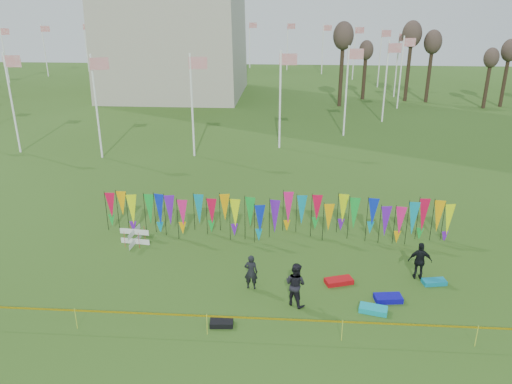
# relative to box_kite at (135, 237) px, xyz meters

# --- Properties ---
(ground) EXTENTS (160.00, 160.00, 0.00)m
(ground) POSITION_rel_box_kite_xyz_m (6.94, -5.48, -0.44)
(ground) COLOR #2B4B15
(ground) RESTS_ON ground
(flagpole_ring) EXTENTS (57.40, 56.16, 8.00)m
(flagpole_ring) POSITION_rel_box_kite_xyz_m (-7.06, 42.52, 3.56)
(flagpole_ring) COLOR white
(flagpole_ring) RESTS_ON ground
(banner_row) EXTENTS (18.64, 0.64, 2.28)m
(banner_row) POSITION_rel_box_kite_xyz_m (7.22, 1.44, 0.96)
(banner_row) COLOR black
(banner_row) RESTS_ON ground
(caution_tape_near) EXTENTS (26.00, 0.02, 0.90)m
(caution_tape_near) POSITION_rel_box_kite_xyz_m (6.72, -7.07, 0.34)
(caution_tape_near) COLOR yellow
(caution_tape_near) RESTS_ON ground
(box_kite) EXTENTS (0.79, 0.79, 0.87)m
(box_kite) POSITION_rel_box_kite_xyz_m (0.00, 0.00, 0.00)
(box_kite) COLOR red
(box_kite) RESTS_ON ground
(person_left) EXTENTS (0.61, 0.46, 1.62)m
(person_left) POSITION_rel_box_kite_xyz_m (6.30, -3.73, 0.37)
(person_left) COLOR black
(person_left) RESTS_ON ground
(person_mid) EXTENTS (1.09, 1.00, 1.91)m
(person_mid) POSITION_rel_box_kite_xyz_m (8.21, -4.83, 0.52)
(person_mid) COLOR black
(person_mid) RESTS_ON ground
(person_right) EXTENTS (1.08, 0.67, 1.78)m
(person_right) POSITION_rel_box_kite_xyz_m (13.79, -2.38, 0.45)
(person_right) COLOR black
(person_right) RESTS_ON ground
(kite_bag_turquoise) EXTENTS (1.21, 0.81, 0.22)m
(kite_bag_turquoise) POSITION_rel_box_kite_xyz_m (11.38, -5.15, -0.33)
(kite_bag_turquoise) COLOR #0CAABA
(kite_bag_turquoise) RESTS_ON ground
(kite_bag_blue) EXTENTS (1.19, 0.73, 0.24)m
(kite_bag_blue) POSITION_rel_box_kite_xyz_m (12.13, -4.30, -0.32)
(kite_bag_blue) COLOR #0E0AAB
(kite_bag_blue) RESTS_ON ground
(kite_bag_red) EXTENTS (1.33, 0.92, 0.22)m
(kite_bag_red) POSITION_rel_box_kite_xyz_m (10.17, -3.07, -0.33)
(kite_bag_red) COLOR red
(kite_bag_red) RESTS_ON ground
(kite_bag_black) EXTENTS (0.94, 0.59, 0.21)m
(kite_bag_black) POSITION_rel_box_kite_xyz_m (5.37, -6.47, -0.33)
(kite_bag_black) COLOR black
(kite_bag_black) RESTS_ON ground
(kite_bag_teal) EXTENTS (1.09, 0.66, 0.20)m
(kite_bag_teal) POSITION_rel_box_kite_xyz_m (14.40, -2.82, -0.34)
(kite_bag_teal) COLOR #0B82A0
(kite_bag_teal) RESTS_ON ground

